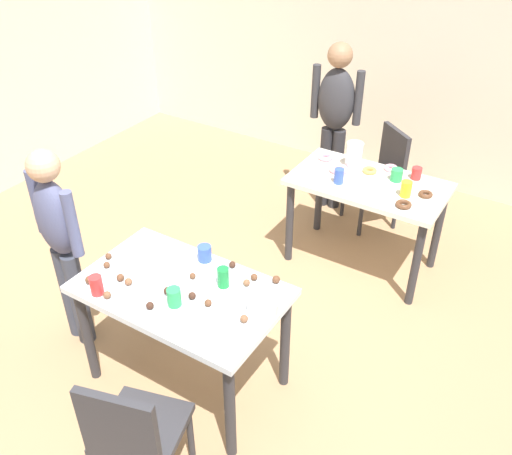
{
  "coord_description": "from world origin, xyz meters",
  "views": [
    {
      "loc": [
        1.48,
        -1.94,
        2.77
      ],
      "look_at": [
        0.01,
        0.42,
        0.9
      ],
      "focal_mm": 39.03,
      "sensor_mm": 36.0,
      "label": 1
    }
  ],
  "objects_px": {
    "dining_table_far": "(367,195)",
    "pitcher_far": "(354,155)",
    "chair_near_table": "(134,433)",
    "soda_can": "(223,277)",
    "person_girl_near": "(60,236)",
    "mixing_bowl": "(263,307)",
    "person_adult_far": "(335,114)",
    "dining_table_near": "(182,302)",
    "chair_far_table": "(381,172)"
  },
  "relations": [
    {
      "from": "dining_table_far",
      "to": "pitcher_far",
      "type": "distance_m",
      "value": 0.33
    },
    {
      "from": "chair_near_table",
      "to": "soda_can",
      "type": "relative_size",
      "value": 7.13
    },
    {
      "from": "chair_near_table",
      "to": "pitcher_far",
      "type": "bearing_deg",
      "value": 90.83
    },
    {
      "from": "person_girl_near",
      "to": "soda_can",
      "type": "xyz_separation_m",
      "value": [
        1.06,
        0.22,
        -0.03
      ]
    },
    {
      "from": "person_girl_near",
      "to": "mixing_bowl",
      "type": "height_order",
      "value": "person_girl_near"
    },
    {
      "from": "person_girl_near",
      "to": "person_adult_far",
      "type": "height_order",
      "value": "person_adult_far"
    },
    {
      "from": "dining_table_near",
      "to": "person_girl_near",
      "type": "relative_size",
      "value": 0.82
    },
    {
      "from": "dining_table_far",
      "to": "mixing_bowl",
      "type": "distance_m",
      "value": 1.63
    },
    {
      "from": "person_girl_near",
      "to": "person_adult_far",
      "type": "distance_m",
      "value": 2.56
    },
    {
      "from": "mixing_bowl",
      "to": "soda_can",
      "type": "distance_m",
      "value": 0.31
    },
    {
      "from": "dining_table_near",
      "to": "chair_near_table",
      "type": "bearing_deg",
      "value": -69.63
    },
    {
      "from": "pitcher_far",
      "to": "dining_table_near",
      "type": "bearing_deg",
      "value": -97.14
    },
    {
      "from": "person_adult_far",
      "to": "pitcher_far",
      "type": "height_order",
      "value": "person_adult_far"
    },
    {
      "from": "person_girl_near",
      "to": "dining_table_near",
      "type": "bearing_deg",
      "value": 5.32
    },
    {
      "from": "dining_table_far",
      "to": "person_girl_near",
      "type": "xyz_separation_m",
      "value": [
        -1.29,
        -1.78,
        0.2
      ]
    },
    {
      "from": "person_adult_far",
      "to": "dining_table_far",
      "type": "bearing_deg",
      "value": -48.25
    },
    {
      "from": "dining_table_near",
      "to": "person_girl_near",
      "type": "distance_m",
      "value": 0.89
    },
    {
      "from": "chair_far_table",
      "to": "person_girl_near",
      "type": "height_order",
      "value": "person_girl_near"
    },
    {
      "from": "person_girl_near",
      "to": "mixing_bowl",
      "type": "distance_m",
      "value": 1.37
    },
    {
      "from": "person_adult_far",
      "to": "mixing_bowl",
      "type": "distance_m",
      "value": 2.4
    },
    {
      "from": "dining_table_near",
      "to": "chair_far_table",
      "type": "relative_size",
      "value": 1.34
    },
    {
      "from": "person_adult_far",
      "to": "dining_table_near",
      "type": "bearing_deg",
      "value": -85.68
    },
    {
      "from": "dining_table_far",
      "to": "dining_table_near",
      "type": "bearing_deg",
      "value": -104.16
    },
    {
      "from": "dining_table_near",
      "to": "soda_can",
      "type": "bearing_deg",
      "value": 36.2
    },
    {
      "from": "dining_table_far",
      "to": "chair_near_table",
      "type": "xyz_separation_m",
      "value": [
        -0.16,
        -2.43,
        -0.14
      ]
    },
    {
      "from": "chair_near_table",
      "to": "chair_far_table",
      "type": "bearing_deg",
      "value": 89.45
    },
    {
      "from": "dining_table_near",
      "to": "pitcher_far",
      "type": "bearing_deg",
      "value": 82.86
    },
    {
      "from": "person_adult_far",
      "to": "chair_near_table",
      "type": "bearing_deg",
      "value": -81.77
    },
    {
      "from": "dining_table_near",
      "to": "chair_near_table",
      "type": "relative_size",
      "value": 1.34
    },
    {
      "from": "chair_far_table",
      "to": "mixing_bowl",
      "type": "bearing_deg",
      "value": -85.08
    },
    {
      "from": "chair_near_table",
      "to": "person_adult_far",
      "type": "height_order",
      "value": "person_adult_far"
    },
    {
      "from": "mixing_bowl",
      "to": "chair_far_table",
      "type": "bearing_deg",
      "value": 94.92
    },
    {
      "from": "chair_far_table",
      "to": "person_adult_far",
      "type": "distance_m",
      "value": 0.63
    },
    {
      "from": "chair_near_table",
      "to": "mixing_bowl",
      "type": "relative_size",
      "value": 5.22
    },
    {
      "from": "mixing_bowl",
      "to": "chair_near_table",
      "type": "bearing_deg",
      "value": -105.68
    },
    {
      "from": "person_adult_far",
      "to": "person_girl_near",
      "type": "bearing_deg",
      "value": -105.5
    },
    {
      "from": "person_girl_near",
      "to": "pitcher_far",
      "type": "xyz_separation_m",
      "value": [
        1.09,
        1.94,
        0.01
      ]
    },
    {
      "from": "chair_near_table",
      "to": "pitcher_far",
      "type": "distance_m",
      "value": 2.61
    },
    {
      "from": "chair_far_table",
      "to": "soda_can",
      "type": "height_order",
      "value": "soda_can"
    },
    {
      "from": "person_girl_near",
      "to": "dining_table_far",
      "type": "bearing_deg",
      "value": 54.04
    },
    {
      "from": "dining_table_near",
      "to": "person_adult_far",
      "type": "relative_size",
      "value": 0.77
    },
    {
      "from": "dining_table_near",
      "to": "person_adult_far",
      "type": "bearing_deg",
      "value": 94.32
    },
    {
      "from": "chair_near_table",
      "to": "chair_far_table",
      "type": "height_order",
      "value": "same"
    },
    {
      "from": "dining_table_far",
      "to": "pitcher_far",
      "type": "relative_size",
      "value": 5.69
    },
    {
      "from": "dining_table_far",
      "to": "chair_near_table",
      "type": "height_order",
      "value": "chair_near_table"
    },
    {
      "from": "person_adult_far",
      "to": "mixing_bowl",
      "type": "height_order",
      "value": "person_adult_far"
    },
    {
      "from": "dining_table_far",
      "to": "person_girl_near",
      "type": "relative_size",
      "value": 0.81
    },
    {
      "from": "person_girl_near",
      "to": "soda_can",
      "type": "distance_m",
      "value": 1.08
    },
    {
      "from": "soda_can",
      "to": "dining_table_near",
      "type": "bearing_deg",
      "value": -143.8
    },
    {
      "from": "dining_table_far",
      "to": "person_girl_near",
      "type": "bearing_deg",
      "value": -125.96
    }
  ]
}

